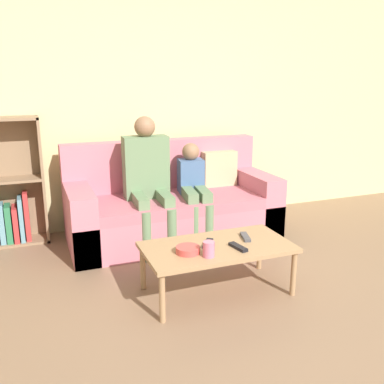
{
  "coord_description": "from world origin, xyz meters",
  "views": [
    {
      "loc": [
        -1.35,
        -1.63,
        1.54
      ],
      "look_at": [
        -0.12,
        1.55,
        0.62
      ],
      "focal_mm": 40.0,
      "sensor_mm": 36.0,
      "label": 1
    }
  ],
  "objects_px": {
    "person_child": "(194,186)",
    "snack_bowl": "(188,250)",
    "bookshelf": "(3,197)",
    "cup_near": "(209,249)",
    "tv_remote_1": "(245,237)",
    "tv_remote_0": "(238,247)",
    "coffee_table": "(217,250)",
    "couch": "(172,207)",
    "person_adult": "(148,173)",
    "tv_remote_2": "(208,243)"
  },
  "relations": [
    {
      "from": "person_child",
      "to": "snack_bowl",
      "type": "xyz_separation_m",
      "value": [
        -0.48,
        -1.11,
        -0.14
      ]
    },
    {
      "from": "bookshelf",
      "to": "cup_near",
      "type": "distance_m",
      "value": 2.22
    },
    {
      "from": "person_child",
      "to": "tv_remote_1",
      "type": "bearing_deg",
      "value": -80.25
    },
    {
      "from": "person_child",
      "to": "tv_remote_0",
      "type": "height_order",
      "value": "person_child"
    },
    {
      "from": "coffee_table",
      "to": "snack_bowl",
      "type": "height_order",
      "value": "snack_bowl"
    },
    {
      "from": "couch",
      "to": "snack_bowl",
      "type": "height_order",
      "value": "couch"
    },
    {
      "from": "couch",
      "to": "coffee_table",
      "type": "height_order",
      "value": "couch"
    },
    {
      "from": "person_adult",
      "to": "tv_remote_0",
      "type": "relative_size",
      "value": 6.81
    },
    {
      "from": "tv_remote_0",
      "to": "bookshelf",
      "type": "bearing_deg",
      "value": 122.54
    },
    {
      "from": "bookshelf",
      "to": "tv_remote_0",
      "type": "xyz_separation_m",
      "value": [
        1.58,
        -1.72,
        -0.07
      ]
    },
    {
      "from": "snack_bowl",
      "to": "bookshelf",
      "type": "bearing_deg",
      "value": 126.23
    },
    {
      "from": "bookshelf",
      "to": "snack_bowl",
      "type": "height_order",
      "value": "bookshelf"
    },
    {
      "from": "person_adult",
      "to": "tv_remote_2",
      "type": "bearing_deg",
      "value": -80.12
    },
    {
      "from": "bookshelf",
      "to": "tv_remote_2",
      "type": "height_order",
      "value": "bookshelf"
    },
    {
      "from": "person_child",
      "to": "tv_remote_1",
      "type": "relative_size",
      "value": 5.25
    },
    {
      "from": "person_child",
      "to": "cup_near",
      "type": "xyz_separation_m",
      "value": [
        -0.37,
        -1.22,
        -0.11
      ]
    },
    {
      "from": "bookshelf",
      "to": "person_child",
      "type": "distance_m",
      "value": 1.79
    },
    {
      "from": "bookshelf",
      "to": "tv_remote_0",
      "type": "distance_m",
      "value": 2.34
    },
    {
      "from": "bookshelf",
      "to": "tv_remote_2",
      "type": "xyz_separation_m",
      "value": [
        1.41,
        -1.58,
        -0.07
      ]
    },
    {
      "from": "coffee_table",
      "to": "bookshelf",
      "type": "bearing_deg",
      "value": 132.26
    },
    {
      "from": "snack_bowl",
      "to": "coffee_table",
      "type": "bearing_deg",
      "value": 11.94
    },
    {
      "from": "tv_remote_0",
      "to": "tv_remote_2",
      "type": "distance_m",
      "value": 0.22
    },
    {
      "from": "cup_near",
      "to": "couch",
      "type": "bearing_deg",
      "value": 81.74
    },
    {
      "from": "couch",
      "to": "tv_remote_2",
      "type": "distance_m",
      "value": 1.17
    },
    {
      "from": "tv_remote_1",
      "to": "snack_bowl",
      "type": "bearing_deg",
      "value": -153.23
    },
    {
      "from": "tv_remote_2",
      "to": "tv_remote_0",
      "type": "bearing_deg",
      "value": -3.2
    },
    {
      "from": "bookshelf",
      "to": "cup_near",
      "type": "height_order",
      "value": "bookshelf"
    },
    {
      "from": "cup_near",
      "to": "tv_remote_0",
      "type": "xyz_separation_m",
      "value": [
        0.25,
        0.06,
        -0.04
      ]
    },
    {
      "from": "person_child",
      "to": "tv_remote_1",
      "type": "distance_m",
      "value": 1.02
    },
    {
      "from": "bookshelf",
      "to": "person_adult",
      "type": "relative_size",
      "value": 1.0
    },
    {
      "from": "cup_near",
      "to": "person_adult",
      "type": "bearing_deg",
      "value": 92.86
    },
    {
      "from": "bookshelf",
      "to": "tv_remote_1",
      "type": "distance_m",
      "value": 2.33
    },
    {
      "from": "snack_bowl",
      "to": "tv_remote_1",
      "type": "bearing_deg",
      "value": 11.63
    },
    {
      "from": "bookshelf",
      "to": "cup_near",
      "type": "relative_size",
      "value": 11.11
    },
    {
      "from": "couch",
      "to": "cup_near",
      "type": "height_order",
      "value": "couch"
    },
    {
      "from": "couch",
      "to": "person_adult",
      "type": "distance_m",
      "value": 0.47
    },
    {
      "from": "person_child",
      "to": "cup_near",
      "type": "relative_size",
      "value": 8.64
    },
    {
      "from": "person_adult",
      "to": "coffee_table",
      "type": "bearing_deg",
      "value": -77.19
    },
    {
      "from": "cup_near",
      "to": "tv_remote_0",
      "type": "bearing_deg",
      "value": 12.46
    },
    {
      "from": "tv_remote_0",
      "to": "cup_near",
      "type": "bearing_deg",
      "value": -177.53
    },
    {
      "from": "tv_remote_0",
      "to": "snack_bowl",
      "type": "height_order",
      "value": "snack_bowl"
    },
    {
      "from": "cup_near",
      "to": "tv_remote_1",
      "type": "xyz_separation_m",
      "value": [
        0.39,
        0.21,
        -0.04
      ]
    },
    {
      "from": "couch",
      "to": "coffee_table",
      "type": "bearing_deg",
      "value": -92.82
    },
    {
      "from": "couch",
      "to": "cup_near",
      "type": "distance_m",
      "value": 1.38
    },
    {
      "from": "couch",
      "to": "tv_remote_0",
      "type": "distance_m",
      "value": 1.31
    },
    {
      "from": "person_child",
      "to": "tv_remote_1",
      "type": "xyz_separation_m",
      "value": [
        0.02,
        -1.01,
        -0.15
      ]
    },
    {
      "from": "couch",
      "to": "tv_remote_2",
      "type": "xyz_separation_m",
      "value": [
        -0.12,
        -1.17,
        0.07
      ]
    },
    {
      "from": "tv_remote_1",
      "to": "tv_remote_2",
      "type": "height_order",
      "value": "same"
    },
    {
      "from": "tv_remote_0",
      "to": "snack_bowl",
      "type": "bearing_deg",
      "value": 161.36
    },
    {
      "from": "tv_remote_1",
      "to": "cup_near",
      "type": "bearing_deg",
      "value": -136.38
    }
  ]
}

